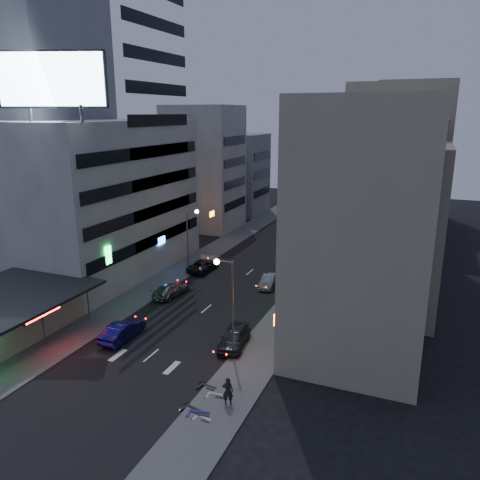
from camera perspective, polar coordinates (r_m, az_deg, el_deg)
The scene contains 28 objects.
ground at distance 36.49m, azimuth -14.32°, elevation -16.31°, with size 180.00×180.00×0.00m, color black.
sidewalk_left at distance 63.83m, azimuth -4.21°, elevation -1.88°, with size 4.00×120.00×0.12m, color #4C4C4F.
sidewalk_right at distance 58.76m, azimuth 9.94°, elevation -3.60°, with size 4.00×120.00×0.12m, color #4C4C4F.
white_building at distance 58.34m, azimuth -16.81°, elevation 4.91°, with size 14.00×24.00×18.00m, color silver.
grey_tower at distance 65.75m, azimuth -21.96°, elevation 12.60°, with size 10.00×14.00×34.00m, color gray.
shophouse_near at distance 36.37m, azimuth 14.65°, elevation 0.72°, with size 10.00×11.00×20.00m, color tan.
shophouse_mid at distance 47.91m, azimuth 17.03°, elevation 1.53°, with size 11.00×12.00×16.00m, color tan.
shophouse_far at distance 60.18m, azimuth 18.04°, elevation 7.05°, with size 10.00×14.00×22.00m, color tan.
far_left_a at distance 78.28m, azimuth -4.40°, elevation 8.74°, with size 11.00×10.00×20.00m, color silver.
far_left_b at distance 90.50m, azimuth -0.94°, elevation 8.07°, with size 12.00×10.00×15.00m, color gray.
far_right_a at distance 75.25m, azimuth 19.26°, elevation 6.91°, with size 11.00×12.00×18.00m, color tan.
far_right_b at distance 88.84m, azimuth 20.34°, elevation 9.92°, with size 12.00×12.00×24.00m, color tan.
billboard at distance 47.40m, azimuth -21.97°, elevation 17.65°, with size 9.52×3.75×6.20m.
street_lamp_right_near at distance 35.97m, azimuth -1.48°, elevation -6.71°, with size 1.60×0.44×8.02m.
street_lamp_left at distance 54.63m, azimuth -6.07°, elevation 0.91°, with size 1.60×0.44×8.02m.
street_lamp_right_far at distance 67.27m, azimuth 10.27°, elevation 3.47°, with size 1.60×0.44×8.02m.
parked_car_right_near at distance 39.58m, azimuth -0.69°, elevation -11.77°, with size 1.95×4.86×1.66m, color #2B2C31.
parked_car_right_mid at distance 52.48m, azimuth 3.47°, elevation -4.99°, with size 1.44×4.12×1.36m, color #969A9D.
parked_car_left at distance 57.72m, azimuth -4.50°, elevation -3.08°, with size 2.35×5.09×1.41m, color #242528.
parked_car_right_far at distance 62.41m, azimuth 6.99°, elevation -1.78°, with size 1.84×4.54×1.32m, color gray.
road_car_blue at distance 41.99m, azimuth -14.14°, elevation -10.68°, with size 1.65×4.73×1.56m, color navy.
road_car_silver at distance 50.36m, azimuth -8.44°, elevation -6.01°, with size 1.95×4.81×1.39m, color gray.
person at distance 32.37m, azimuth -1.49°, elevation -17.93°, with size 0.72×0.47×1.96m, color black.
scooter_black_a at distance 32.01m, azimuth -4.51°, elevation -19.20°, with size 2.00×0.67×1.23m, color black, non-canonical shape.
scooter_silver_a at distance 31.32m, azimuth -3.42°, elevation -20.27°, with size 1.67×0.56×1.02m, color #A8ABB0, non-canonical shape.
scooter_blue at distance 31.90m, azimuth -3.64°, elevation -19.28°, with size 2.06×0.69×1.26m, color navy, non-canonical shape.
scooter_black_b at distance 34.24m, azimuth -2.81°, elevation -16.72°, with size 1.87×0.62×1.14m, color black, non-canonical shape.
scooter_silver_b at distance 33.44m, azimuth -1.60°, elevation -17.51°, with size 1.98×0.66×1.21m, color #9EA0A5, non-canonical shape.
Camera 1 is at (19.41, -24.51, 18.81)m, focal length 35.00 mm.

